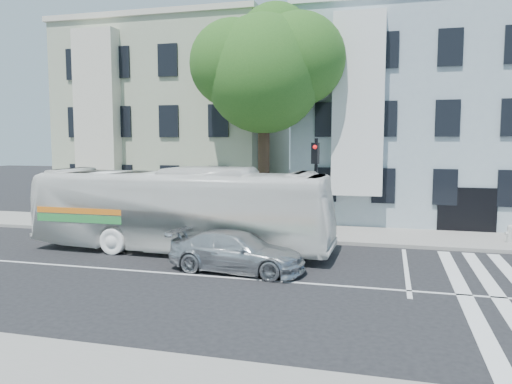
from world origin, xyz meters
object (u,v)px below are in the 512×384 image
(sedan, at_px, (237,251))
(fire_hydrant, at_px, (510,233))
(bus, at_px, (181,210))
(traffic_signal, at_px, (316,175))

(sedan, height_order, fire_hydrant, sedan)
(bus, distance_m, traffic_signal, 6.00)
(fire_hydrant, bearing_deg, bus, -161.07)
(sedan, xyz_separation_m, traffic_signal, (1.80, 5.72, 2.21))
(bus, bearing_deg, traffic_signal, -54.25)
(bus, xyz_separation_m, traffic_signal, (4.81, 3.37, 1.22))
(traffic_signal, relative_size, fire_hydrant, 5.88)
(sedan, relative_size, traffic_signal, 1.04)
(traffic_signal, height_order, fire_hydrant, traffic_signal)
(bus, bearing_deg, sedan, -127.22)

